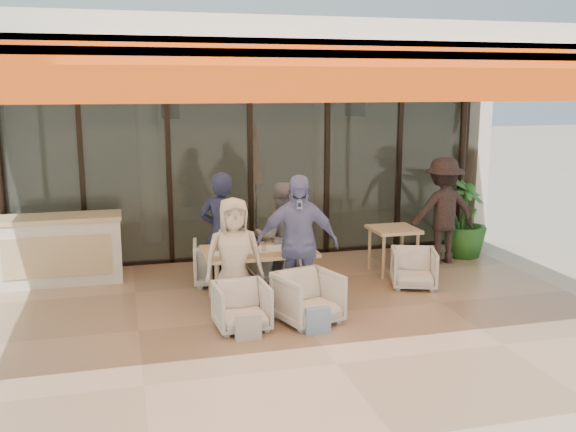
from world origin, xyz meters
The scene contains 21 objects.
ground centered at (0.00, 0.00, 0.00)m, with size 70.00×70.00×0.00m, color #C6B293.
terrace_floor centered at (0.00, 0.00, 0.01)m, with size 8.00×6.00×0.01m, color tan.
terrace_structure centered at (0.00, -0.26, 3.25)m, with size 8.00×6.00×3.40m.
glass_storefront centered at (0.00, 3.00, 1.60)m, with size 8.08×0.10×3.20m.
interior_block centered at (0.01, 5.31, 2.23)m, with size 9.05×3.62×3.52m.
host_counter centered at (-3.06, 2.30, 0.53)m, with size 1.85×0.65×1.04m.
dining_table centered at (-0.37, 0.73, 0.69)m, with size 1.50×0.90×0.93m.
chair_far_left centered at (-0.78, 1.68, 0.37)m, with size 0.72×0.67×0.74m, color silver.
chair_far_right centered at (0.06, 1.68, 0.35)m, with size 0.69×0.64×0.71m, color silver.
chair_near_left centered at (-0.78, -0.22, 0.32)m, with size 0.63×0.59×0.65m, color silver.
chair_near_right centered at (0.06, -0.22, 0.36)m, with size 0.70×0.66×0.72m, color silver.
diner_navy centered at (-0.78, 1.18, 0.88)m, with size 0.64×0.42×1.76m, color #1A213A.
diner_grey centered at (0.06, 1.18, 0.79)m, with size 0.77×0.60×1.59m, color slate.
diner_cream centered at (-0.78, 0.28, 0.78)m, with size 0.76×0.49×1.55m, color beige.
diner_periwinkle centered at (0.06, 0.28, 0.91)m, with size 1.06×0.44×1.81m, color #7482C1.
tote_bag_cream centered at (-0.78, -0.62, 0.17)m, with size 0.30×0.10×0.34m, color silver.
tote_bag_blue centered at (0.06, -0.62, 0.17)m, with size 0.30×0.10×0.34m, color #99BFD8.
side_table centered at (1.97, 1.52, 0.64)m, with size 0.70×0.70×0.74m.
side_chair centered at (1.97, 0.77, 0.32)m, with size 0.63×0.59×0.65m, color silver.
standing_woman centered at (3.00, 1.87, 0.89)m, with size 1.15×0.66×1.78m, color black.
potted_palm centered at (3.55, 2.12, 0.70)m, with size 0.78×0.78×1.39m, color #1E5919.
Camera 1 is at (-2.12, -7.51, 2.91)m, focal length 40.00 mm.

